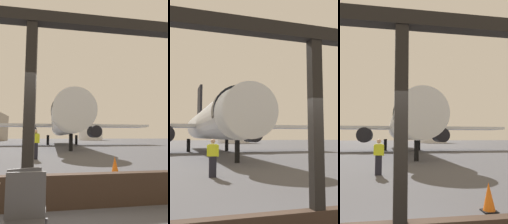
# 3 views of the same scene
# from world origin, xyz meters

# --- Properties ---
(ground_plane) EXTENTS (220.00, 220.00, 0.00)m
(ground_plane) POSITION_xyz_m (0.00, 40.00, 0.00)
(ground_plane) COLOR #4C4C51
(window_frame) EXTENTS (7.21, 0.24, 3.78)m
(window_frame) POSITION_xyz_m (0.00, 0.00, 1.37)
(window_frame) COLOR #38281E
(window_frame) RESTS_ON ground
(cafe_chair_aisle_left) EXTENTS (0.40, 0.40, 0.93)m
(cafe_chair_aisle_left) POSITION_xyz_m (0.17, -1.73, 0.55)
(cafe_chair_aisle_left) COLOR #4C4C51
(cafe_chair_aisle_left) RESTS_ON ground
(cafe_chair_aisle_right) EXTENTS (0.49, 0.49, 0.92)m
(cafe_chair_aisle_right) POSITION_xyz_m (0.14, -1.38, 0.54)
(cafe_chair_aisle_right) COLOR #4C4C51
(cafe_chair_aisle_right) RESTS_ON ground
(airplane) EXTENTS (28.45, 32.42, 10.29)m
(airplane) POSITION_xyz_m (2.16, 27.13, 3.43)
(airplane) COLOR silver
(airplane) RESTS_ON ground
(ground_crew_worker) EXTENTS (0.52, 0.31, 1.74)m
(ground_crew_worker) POSITION_xyz_m (-0.54, 8.22, 0.90)
(ground_crew_worker) COLOR black
(ground_crew_worker) RESTS_ON ground
(traffic_cone) EXTENTS (0.36, 0.36, 0.71)m
(traffic_cone) POSITION_xyz_m (2.33, 2.11, 0.34)
(traffic_cone) COLOR orange
(traffic_cone) RESTS_ON ground
(fuel_storage_tank) EXTENTS (9.79, 9.79, 6.48)m
(fuel_storage_tank) POSITION_xyz_m (16.09, 76.27, 3.24)
(fuel_storage_tank) COLOR white
(fuel_storage_tank) RESTS_ON ground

